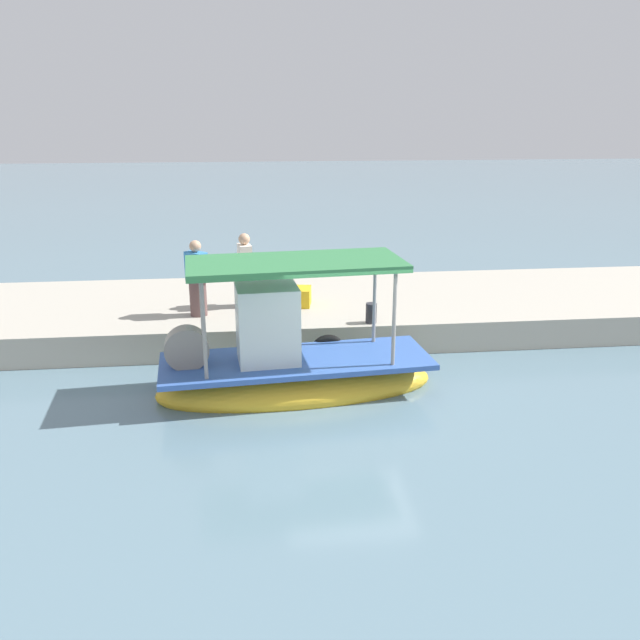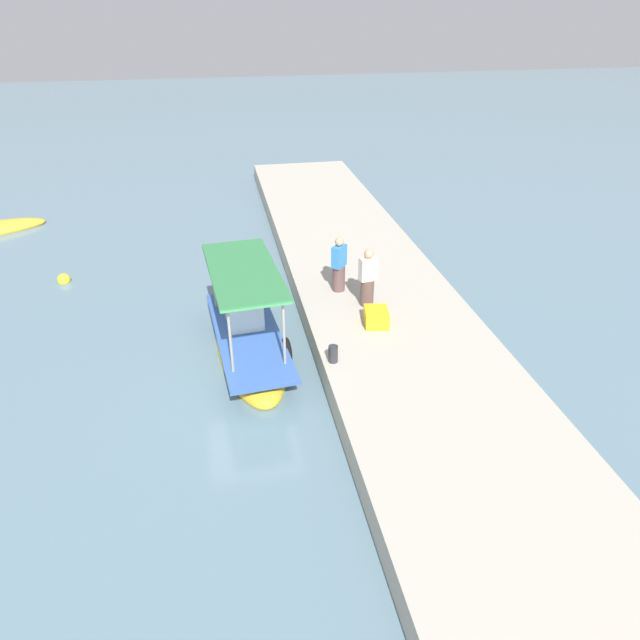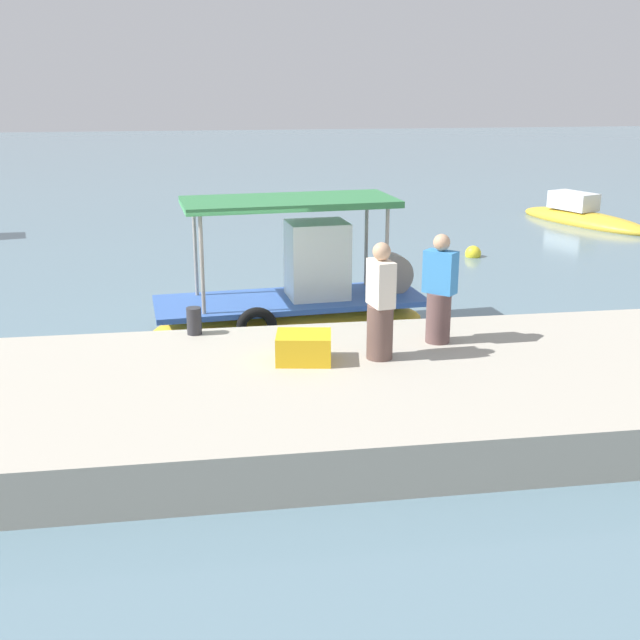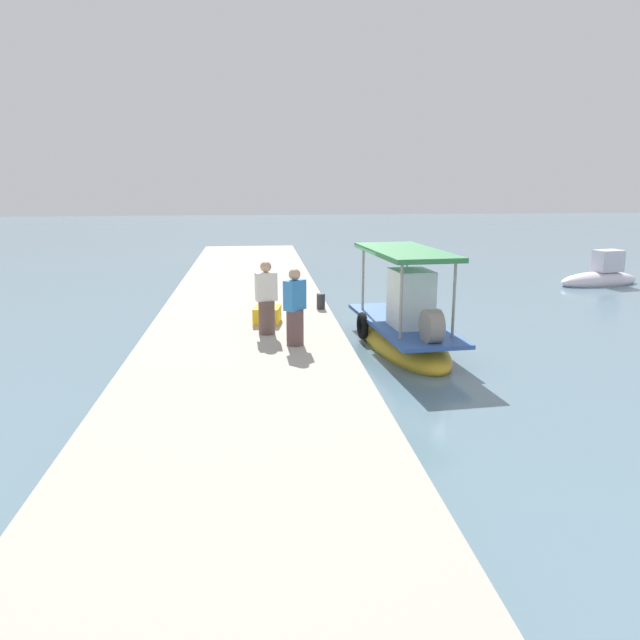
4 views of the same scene
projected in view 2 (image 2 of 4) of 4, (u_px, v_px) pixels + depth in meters
The scene contains 8 objects.
ground_plane at pixel (249, 375), 14.75m from camera, with size 120.00×120.00×0.00m, color slate.
dock_quay at pixel (404, 347), 15.27m from camera, with size 36.00×4.78×0.68m, color #B2AB9C.
main_fishing_boat at pixel (248, 336), 15.45m from camera, with size 5.38×2.14×2.90m.
fisherman_near_bollard at pixel (339, 267), 17.06m from camera, with size 0.54×0.54×1.72m.
fisherman_by_crate at pixel (368, 280), 16.24m from camera, with size 0.45×0.53×1.75m.
mooring_bollard at pixel (333, 354), 13.97m from camera, with size 0.24×0.24×0.44m, color #2D2D33.
cargo_crate at pixel (376, 317), 15.57m from camera, with size 0.80×0.64×0.42m, color yellow.
marker_buoy at pixel (64, 280), 19.43m from camera, with size 0.43×0.43×0.43m.
Camera 2 is at (-12.18, 0.46, 8.64)m, focal length 31.82 mm.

